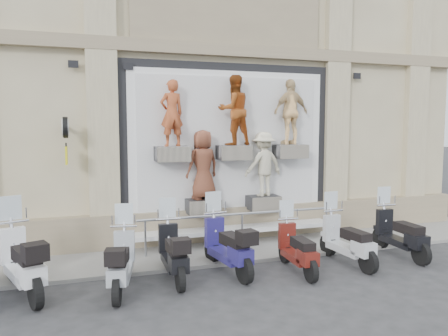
% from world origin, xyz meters
% --- Properties ---
extents(ground, '(90.00, 90.00, 0.00)m').
position_xyz_m(ground, '(0.00, 0.00, 0.00)').
color(ground, '#2A2A2D').
rests_on(ground, ground).
extents(sidewalk, '(16.00, 2.20, 0.08)m').
position_xyz_m(sidewalk, '(0.00, 2.10, 0.04)').
color(sidewalk, gray).
rests_on(sidewalk, ground).
extents(building, '(14.00, 8.60, 12.00)m').
position_xyz_m(building, '(0.00, 7.00, 6.00)').
color(building, '#C7B991').
rests_on(building, ground).
extents(shop_vitrine, '(5.60, 0.83, 4.30)m').
position_xyz_m(shop_vitrine, '(0.08, 2.75, 2.40)').
color(shop_vitrine, black).
rests_on(shop_vitrine, ground).
extents(guard_rail, '(5.06, 0.10, 0.93)m').
position_xyz_m(guard_rail, '(0.00, 2.00, 0.47)').
color(guard_rail, '#9EA0A5').
rests_on(guard_rail, ground).
extents(clock_sign_bracket, '(0.10, 0.80, 1.02)m').
position_xyz_m(clock_sign_bracket, '(-3.90, 2.47, 2.80)').
color(clock_sign_bracket, black).
rests_on(clock_sign_bracket, ground).
extents(scooter_b, '(1.29, 2.16, 1.69)m').
position_xyz_m(scooter_b, '(-4.65, 0.66, 0.85)').
color(scooter_b, white).
rests_on(scooter_b, ground).
extents(scooter_c, '(0.91, 1.92, 1.50)m').
position_xyz_m(scooter_c, '(-2.98, 0.31, 0.75)').
color(scooter_c, '#969CA3').
rests_on(scooter_c, ground).
extents(scooter_d, '(0.59, 1.87, 1.51)m').
position_xyz_m(scooter_d, '(-1.96, 0.61, 0.76)').
color(scooter_d, black).
rests_on(scooter_d, ground).
extents(scooter_e, '(0.86, 2.02, 1.59)m').
position_xyz_m(scooter_e, '(-0.84, 0.64, 0.79)').
color(scooter_e, navy).
rests_on(scooter_e, ground).
extents(scooter_f, '(0.60, 1.75, 1.40)m').
position_xyz_m(scooter_f, '(0.53, 0.22, 0.70)').
color(scooter_f, '#52140E').
rests_on(scooter_f, ground).
extents(scooter_g, '(0.67, 1.88, 1.50)m').
position_xyz_m(scooter_g, '(1.79, 0.33, 0.75)').
color(scooter_g, '#A7AAAE').
rests_on(scooter_g, ground).
extents(scooter_h, '(0.60, 1.90, 1.53)m').
position_xyz_m(scooter_h, '(3.27, 0.43, 0.77)').
color(scooter_h, black).
rests_on(scooter_h, ground).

